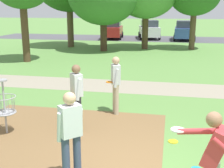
{
  "coord_description": "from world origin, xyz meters",
  "views": [
    {
      "loc": [
        0.55,
        -5.04,
        3.08
      ],
      "look_at": [
        -1.01,
        2.85,
        1.0
      ],
      "focal_mm": 47.69,
      "sensor_mm": 36.0,
      "label": 1
    }
  ],
  "objects_px": {
    "player_waiting_left": "(71,133)",
    "player_foreground_watching": "(116,82)",
    "parked_car_center_left": "(149,29)",
    "player_throwing": "(213,161)",
    "parked_car_center_right": "(185,30)",
    "frisbee_near_basket": "(173,141)",
    "parked_car_leftmost": "(112,29)",
    "player_waiting_right": "(77,93)",
    "disc_golf_basket": "(2,104)"
  },
  "relations": [
    {
      "from": "player_throwing",
      "to": "player_waiting_right",
      "type": "height_order",
      "value": "same"
    },
    {
      "from": "disc_golf_basket",
      "to": "parked_car_leftmost",
      "type": "height_order",
      "value": "parked_car_leftmost"
    },
    {
      "from": "player_waiting_left",
      "to": "parked_car_center_left",
      "type": "xyz_separation_m",
      "value": [
        -0.6,
        25.87,
        -0.05
      ]
    },
    {
      "from": "player_waiting_left",
      "to": "parked_car_center_right",
      "type": "xyz_separation_m",
      "value": [
        2.86,
        25.25,
        -0.05
      ]
    },
    {
      "from": "player_throwing",
      "to": "parked_car_leftmost",
      "type": "distance_m",
      "value": 26.51
    },
    {
      "from": "parked_car_leftmost",
      "to": "parked_car_center_right",
      "type": "distance_m",
      "value": 7.07
    },
    {
      "from": "player_waiting_right",
      "to": "frisbee_near_basket",
      "type": "relative_size",
      "value": 7.34
    },
    {
      "from": "parked_car_center_right",
      "to": "player_throwing",
      "type": "bearing_deg",
      "value": -91.24
    },
    {
      "from": "player_throwing",
      "to": "player_waiting_right",
      "type": "distance_m",
      "value": 4.15
    },
    {
      "from": "player_waiting_left",
      "to": "parked_car_leftmost",
      "type": "xyz_separation_m",
      "value": [
        -4.21,
        25.15,
        -0.05
      ]
    },
    {
      "from": "player_waiting_left",
      "to": "frisbee_near_basket",
      "type": "bearing_deg",
      "value": 49.26
    },
    {
      "from": "disc_golf_basket",
      "to": "frisbee_near_basket",
      "type": "relative_size",
      "value": 5.97
    },
    {
      "from": "parked_car_center_right",
      "to": "frisbee_near_basket",
      "type": "bearing_deg",
      "value": -92.64
    },
    {
      "from": "disc_golf_basket",
      "to": "player_waiting_right",
      "type": "bearing_deg",
      "value": 18.18
    },
    {
      "from": "player_foreground_watching",
      "to": "player_waiting_left",
      "type": "relative_size",
      "value": 1.0
    },
    {
      "from": "player_waiting_right",
      "to": "player_throwing",
      "type": "bearing_deg",
      "value": -44.69
    },
    {
      "from": "player_foreground_watching",
      "to": "player_throwing",
      "type": "relative_size",
      "value": 1.0
    },
    {
      "from": "frisbee_near_basket",
      "to": "parked_car_center_left",
      "type": "relative_size",
      "value": 0.05
    },
    {
      "from": "player_throwing",
      "to": "parked_car_center_left",
      "type": "bearing_deg",
      "value": 96.25
    },
    {
      "from": "disc_golf_basket",
      "to": "player_waiting_right",
      "type": "distance_m",
      "value": 1.85
    },
    {
      "from": "disc_golf_basket",
      "to": "parked_car_center_left",
      "type": "distance_m",
      "value": 24.15
    },
    {
      "from": "player_waiting_left",
      "to": "frisbee_near_basket",
      "type": "height_order",
      "value": "player_waiting_left"
    },
    {
      "from": "parked_car_center_left",
      "to": "frisbee_near_basket",
      "type": "bearing_deg",
      "value": -84.27
    },
    {
      "from": "disc_golf_basket",
      "to": "player_throwing",
      "type": "xyz_separation_m",
      "value": [
        4.69,
        -2.34,
        0.23
      ]
    },
    {
      "from": "player_waiting_left",
      "to": "parked_car_center_right",
      "type": "height_order",
      "value": "parked_car_center_right"
    },
    {
      "from": "parked_car_center_left",
      "to": "parked_car_center_right",
      "type": "bearing_deg",
      "value": -10.23
    },
    {
      "from": "player_throwing",
      "to": "player_waiting_left",
      "type": "bearing_deg",
      "value": 166.51
    },
    {
      "from": "player_throwing",
      "to": "frisbee_near_basket",
      "type": "bearing_deg",
      "value": 100.93
    },
    {
      "from": "disc_golf_basket",
      "to": "player_foreground_watching",
      "type": "height_order",
      "value": "player_foreground_watching"
    },
    {
      "from": "frisbee_near_basket",
      "to": "parked_car_leftmost",
      "type": "xyz_separation_m",
      "value": [
        -6.0,
        23.07,
        0.91
      ]
    },
    {
      "from": "disc_golf_basket",
      "to": "player_waiting_right",
      "type": "xyz_separation_m",
      "value": [
        1.74,
        0.57,
        0.21
      ]
    },
    {
      "from": "disc_golf_basket",
      "to": "player_waiting_left",
      "type": "distance_m",
      "value": 3.0
    },
    {
      "from": "player_waiting_right",
      "to": "parked_car_center_left",
      "type": "bearing_deg",
      "value": 89.87
    },
    {
      "from": "player_waiting_right",
      "to": "parked_car_center_right",
      "type": "bearing_deg",
      "value": 81.29
    },
    {
      "from": "disc_golf_basket",
      "to": "parked_car_leftmost",
      "type": "bearing_deg",
      "value": 94.46
    },
    {
      "from": "player_waiting_left",
      "to": "player_foreground_watching",
      "type": "bearing_deg",
      "value": 88.54
    },
    {
      "from": "disc_golf_basket",
      "to": "parked_car_center_right",
      "type": "relative_size",
      "value": 0.33
    },
    {
      "from": "parked_car_leftmost",
      "to": "parked_car_center_left",
      "type": "xyz_separation_m",
      "value": [
        3.61,
        0.72,
        0.0
      ]
    },
    {
      "from": "disc_golf_basket",
      "to": "parked_car_center_right",
      "type": "bearing_deg",
      "value": 77.39
    },
    {
      "from": "player_foreground_watching",
      "to": "parked_car_leftmost",
      "type": "distance_m",
      "value": 21.83
    },
    {
      "from": "disc_golf_basket",
      "to": "player_foreground_watching",
      "type": "relative_size",
      "value": 0.81
    },
    {
      "from": "player_foreground_watching",
      "to": "parked_car_center_right",
      "type": "bearing_deg",
      "value": 82.68
    },
    {
      "from": "parked_car_center_left",
      "to": "player_waiting_right",
      "type": "bearing_deg",
      "value": -90.13
    },
    {
      "from": "player_foreground_watching",
      "to": "parked_car_center_right",
      "type": "xyz_separation_m",
      "value": [
        2.76,
        21.5,
        -0.05
      ]
    },
    {
      "from": "frisbee_near_basket",
      "to": "player_throwing",
      "type": "bearing_deg",
      "value": -79.07
    },
    {
      "from": "player_waiting_right",
      "to": "player_waiting_left",
      "type": "bearing_deg",
      "value": -74.63
    },
    {
      "from": "frisbee_near_basket",
      "to": "parked_car_center_right",
      "type": "relative_size",
      "value": 0.05
    },
    {
      "from": "player_throwing",
      "to": "parked_car_center_right",
      "type": "relative_size",
      "value": 0.4
    },
    {
      "from": "player_waiting_left",
      "to": "player_throwing",
      "type": "bearing_deg",
      "value": -13.49
    },
    {
      "from": "player_waiting_left",
      "to": "parked_car_leftmost",
      "type": "height_order",
      "value": "parked_car_leftmost"
    }
  ]
}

